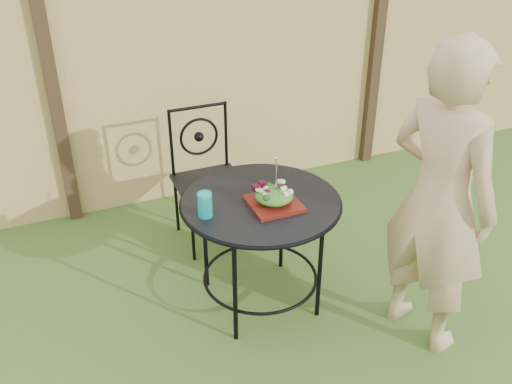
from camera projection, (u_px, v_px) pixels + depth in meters
ground at (371, 360)px, 3.13m from camera, size 60.00×60.00×0.00m
fence at (229, 76)px, 4.42m from camera, size 8.00×0.12×1.90m
patio_table at (261, 220)px, 3.28m from camera, size 0.92×0.92×0.72m
patio_chair at (207, 174)px, 3.96m from camera, size 0.46×0.46×0.95m
diner at (439, 201)px, 2.93m from camera, size 0.57×0.72×1.73m
salad_plate at (274, 204)px, 3.16m from camera, size 0.27×0.27×0.02m
salad at (274, 196)px, 3.13m from camera, size 0.21×0.21×0.08m
fork at (276, 174)px, 3.07m from camera, size 0.01×0.01×0.18m
drinking_glass at (205, 205)px, 3.04m from camera, size 0.08×0.08×0.14m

